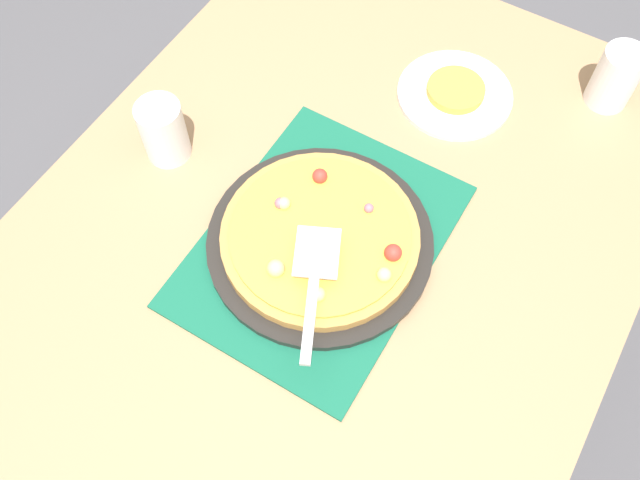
# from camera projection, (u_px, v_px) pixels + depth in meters

# --- Properties ---
(ground_plane) EXTENTS (8.00, 8.00, 0.00)m
(ground_plane) POSITION_uv_depth(u_px,v_px,m) (320.00, 383.00, 1.83)
(ground_plane) COLOR #4C4C51
(dining_table) EXTENTS (1.40, 1.00, 0.75)m
(dining_table) POSITION_uv_depth(u_px,v_px,m) (320.00, 275.00, 1.27)
(dining_table) COLOR #9E7A56
(dining_table) RESTS_ON ground_plane
(placemat) EXTENTS (0.48, 0.36, 0.01)m
(placemat) POSITION_uv_depth(u_px,v_px,m) (320.00, 245.00, 1.17)
(placemat) COLOR #145B42
(placemat) RESTS_ON dining_table
(pizza_pan) EXTENTS (0.38, 0.38, 0.01)m
(pizza_pan) POSITION_uv_depth(u_px,v_px,m) (320.00, 242.00, 1.16)
(pizza_pan) COLOR black
(pizza_pan) RESTS_ON placemat
(pizza) EXTENTS (0.33, 0.33, 0.05)m
(pizza) POSITION_uv_depth(u_px,v_px,m) (320.00, 236.00, 1.14)
(pizza) COLOR #B78442
(pizza) RESTS_ON pizza_pan
(plate_far_right) EXTENTS (0.22, 0.22, 0.01)m
(plate_far_right) POSITION_uv_depth(u_px,v_px,m) (455.00, 94.00, 1.33)
(plate_far_right) COLOR white
(plate_far_right) RESTS_ON dining_table
(served_slice_right) EXTENTS (0.11, 0.11, 0.02)m
(served_slice_right) POSITION_uv_depth(u_px,v_px,m) (456.00, 90.00, 1.32)
(served_slice_right) COLOR gold
(served_slice_right) RESTS_ON plate_far_right
(cup_near) EXTENTS (0.08, 0.08, 0.12)m
(cup_near) POSITION_uv_depth(u_px,v_px,m) (616.00, 78.00, 1.28)
(cup_near) COLOR white
(cup_near) RESTS_ON dining_table
(cup_far) EXTENTS (0.08, 0.08, 0.12)m
(cup_far) POSITION_uv_depth(u_px,v_px,m) (163.00, 131.00, 1.22)
(cup_far) COLOR white
(cup_far) RESTS_ON dining_table
(pizza_server) EXTENTS (0.23, 0.14, 0.01)m
(pizza_server) POSITION_uv_depth(u_px,v_px,m) (314.00, 280.00, 1.07)
(pizza_server) COLOR silver
(pizza_server) RESTS_ON pizza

